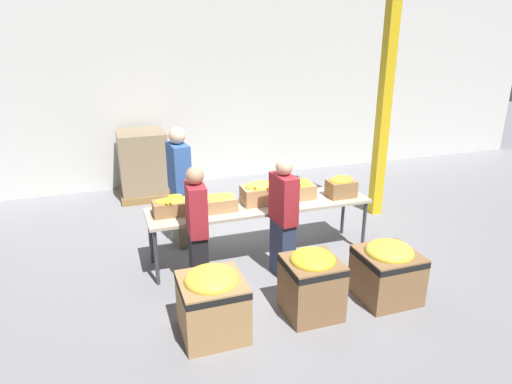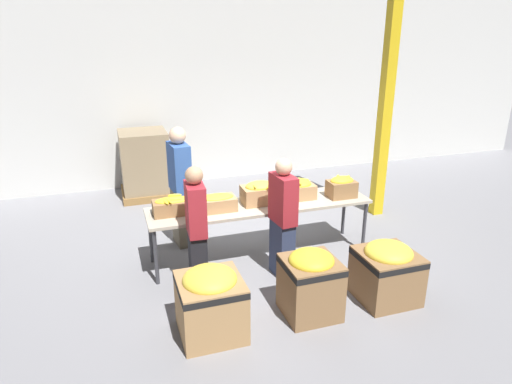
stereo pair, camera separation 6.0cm
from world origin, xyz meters
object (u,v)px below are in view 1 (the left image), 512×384
at_px(volunteer_2, 180,188).
at_px(donation_bin_0, 212,300).
at_px(donation_bin_1, 312,281).
at_px(banana_box_0, 173,206).
at_px(sorting_table, 260,208).
at_px(banana_box_4, 341,186).
at_px(banana_box_2, 260,192).
at_px(banana_box_3, 300,188).
at_px(volunteer_0, 283,219).
at_px(volunteer_1, 197,230).
at_px(banana_box_1, 217,202).
at_px(pallet_stack_0, 143,165).
at_px(support_pillar, 385,96).
at_px(donation_bin_2, 387,269).

bearing_deg(volunteer_2, donation_bin_0, -7.87).
bearing_deg(donation_bin_1, banana_box_0, 129.86).
relative_size(donation_bin_0, donation_bin_1, 0.98).
distance_m(sorting_table, banana_box_4, 1.19).
bearing_deg(donation_bin_0, banana_box_2, 55.14).
distance_m(banana_box_3, donation_bin_0, 2.30).
bearing_deg(volunteer_0, volunteer_1, 83.10).
bearing_deg(donation_bin_0, banana_box_4, 32.05).
distance_m(banana_box_0, banana_box_1, 0.57).
bearing_deg(pallet_stack_0, volunteer_2, -82.18).
height_order(donation_bin_0, support_pillar, support_pillar).
relative_size(banana_box_1, pallet_stack_0, 0.38).
bearing_deg(volunteer_2, banana_box_2, 48.32).
bearing_deg(donation_bin_0, support_pillar, 34.12).
distance_m(banana_box_0, donation_bin_1, 2.01).
bearing_deg(banana_box_4, support_pillar, 37.59).
height_order(banana_box_4, donation_bin_0, banana_box_4).
relative_size(volunteer_0, volunteer_2, 0.89).
xyz_separation_m(sorting_table, banana_box_3, (0.60, 0.06, 0.18)).
bearing_deg(support_pillar, banana_box_4, -142.41).
distance_m(sorting_table, volunteer_0, 0.57).
height_order(banana_box_4, volunteer_1, volunteer_1).
bearing_deg(donation_bin_1, volunteer_0, 88.58).
bearing_deg(banana_box_1, banana_box_2, 5.90).
xyz_separation_m(banana_box_0, banana_box_3, (1.77, 0.03, 0.02)).
xyz_separation_m(banana_box_2, donation_bin_0, (-1.05, -1.51, -0.54)).
xyz_separation_m(banana_box_2, support_pillar, (2.39, 0.82, 1.06)).
bearing_deg(support_pillar, donation_bin_0, -145.88).
height_order(banana_box_3, donation_bin_2, banana_box_3).
height_order(banana_box_0, support_pillar, support_pillar).
height_order(donation_bin_0, donation_bin_1, donation_bin_1).
bearing_deg(volunteer_2, banana_box_0, -22.66).
distance_m(sorting_table, pallet_stack_0, 3.25).
bearing_deg(volunteer_0, pallet_stack_0, 15.15).
bearing_deg(donation_bin_1, volunteer_1, 138.84).
bearing_deg(banana_box_3, donation_bin_0, -137.01).
height_order(sorting_table, banana_box_1, banana_box_1).
bearing_deg(volunteer_0, sorting_table, 4.65).
distance_m(banana_box_3, pallet_stack_0, 3.48).
bearing_deg(sorting_table, banana_box_3, 5.97).
bearing_deg(volunteer_2, pallet_stack_0, -177.79).
xyz_separation_m(banana_box_2, pallet_stack_0, (-1.27, 2.95, -0.32)).
height_order(donation_bin_2, pallet_stack_0, pallet_stack_0).
distance_m(banana_box_0, donation_bin_0, 1.58).
xyz_separation_m(volunteer_0, support_pillar, (2.30, 1.43, 1.22)).
bearing_deg(donation_bin_2, sorting_table, 125.67).
distance_m(sorting_table, support_pillar, 2.86).
distance_m(sorting_table, donation_bin_0, 1.83).
relative_size(sorting_table, banana_box_3, 7.90).
height_order(volunteer_1, volunteer_2, volunteer_2).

